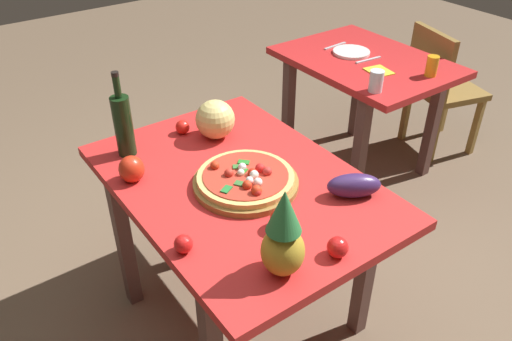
{
  "coord_description": "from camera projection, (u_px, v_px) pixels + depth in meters",
  "views": [
    {
      "loc": [
        1.34,
        -0.89,
        1.9
      ],
      "look_at": [
        0.04,
        0.05,
        0.81
      ],
      "focal_mm": 35.89,
      "sensor_mm": 36.0,
      "label": 1
    }
  ],
  "objects": [
    {
      "name": "ground_plane",
      "position": [
        242.0,
        312.0,
        2.4
      ],
      "size": [
        10.0,
        10.0,
        0.0
      ],
      "primitive_type": "plane",
      "color": "brown"
    },
    {
      "name": "display_table",
      "position": [
        240.0,
        200.0,
        2.02
      ],
      "size": [
        1.2,
        0.84,
        0.76
      ],
      "color": "brown",
      "rests_on": "ground_plane"
    },
    {
      "name": "background_table",
      "position": [
        364.0,
        78.0,
        3.06
      ],
      "size": [
        0.99,
        0.73,
        0.76
      ],
      "color": "brown",
      "rests_on": "ground_plane"
    },
    {
      "name": "dining_chair",
      "position": [
        439.0,
        84.0,
        3.35
      ],
      "size": [
        0.49,
        0.49,
        0.85
      ],
      "rotation": [
        0.0,
        0.0,
        2.87
      ],
      "color": "olive",
      "rests_on": "ground_plane"
    },
    {
      "name": "pizza_board",
      "position": [
        245.0,
        183.0,
        1.93
      ],
      "size": [
        0.4,
        0.4,
        0.02
      ],
      "primitive_type": "cylinder",
      "color": "olive",
      "rests_on": "display_table"
    },
    {
      "name": "pizza",
      "position": [
        246.0,
        177.0,
        1.91
      ],
      "size": [
        0.37,
        0.37,
        0.06
      ],
      "color": "#E4B864",
      "rests_on": "pizza_board"
    },
    {
      "name": "wine_bottle",
      "position": [
        123.0,
        124.0,
        2.05
      ],
      "size": [
        0.08,
        0.08,
        0.36
      ],
      "color": "black",
      "rests_on": "display_table"
    },
    {
      "name": "pineapple_left",
      "position": [
        283.0,
        237.0,
        1.49
      ],
      "size": [
        0.13,
        0.13,
        0.31
      ],
      "color": "#B28F29",
      "rests_on": "display_table"
    },
    {
      "name": "melon",
      "position": [
        215.0,
        119.0,
        2.2
      ],
      "size": [
        0.17,
        0.17,
        0.17
      ],
      "primitive_type": "sphere",
      "color": "#DCCA76",
      "rests_on": "display_table"
    },
    {
      "name": "bell_pepper",
      "position": [
        132.0,
        169.0,
        1.94
      ],
      "size": [
        0.1,
        0.1,
        0.11
      ],
      "primitive_type": "ellipsoid",
      "color": "red",
      "rests_on": "display_table"
    },
    {
      "name": "eggplant",
      "position": [
        354.0,
        186.0,
        1.86
      ],
      "size": [
        0.18,
        0.22,
        0.09
      ],
      "primitive_type": "ellipsoid",
      "rotation": [
        0.0,
        0.0,
        1.03
      ],
      "color": "#3B2457",
      "rests_on": "display_table"
    },
    {
      "name": "tomato_near_board",
      "position": [
        338.0,
        247.0,
        1.61
      ],
      "size": [
        0.07,
        0.07,
        0.07
      ],
      "primitive_type": "sphere",
      "color": "red",
      "rests_on": "display_table"
    },
    {
      "name": "tomato_beside_pepper",
      "position": [
        281.0,
        219.0,
        1.71
      ],
      "size": [
        0.08,
        0.08,
        0.08
      ],
      "primitive_type": "sphere",
      "color": "red",
      "rests_on": "display_table"
    },
    {
      "name": "tomato_at_corner",
      "position": [
        183.0,
        244.0,
        1.62
      ],
      "size": [
        0.06,
        0.06,
        0.06
      ],
      "primitive_type": "sphere",
      "color": "red",
      "rests_on": "display_table"
    },
    {
      "name": "tomato_by_bottle",
      "position": [
        182.0,
        127.0,
        2.25
      ],
      "size": [
        0.06,
        0.06,
        0.06
      ],
      "primitive_type": "sphere",
      "color": "red",
      "rests_on": "display_table"
    },
    {
      "name": "drinking_glass_juice",
      "position": [
        432.0,
        66.0,
        2.75
      ],
      "size": [
        0.06,
        0.06,
        0.11
      ],
      "primitive_type": "cylinder",
      "color": "orange",
      "rests_on": "background_table"
    },
    {
      "name": "drinking_glass_water",
      "position": [
        376.0,
        81.0,
        2.59
      ],
      "size": [
        0.07,
        0.07,
        0.11
      ],
      "primitive_type": "cylinder",
      "color": "silver",
      "rests_on": "background_table"
    },
    {
      "name": "dinner_plate",
      "position": [
        351.0,
        52.0,
        3.05
      ],
      "size": [
        0.22,
        0.22,
        0.02
      ],
      "primitive_type": "cylinder",
      "color": "white",
      "rests_on": "background_table"
    },
    {
      "name": "fork_utensil",
      "position": [
        335.0,
        46.0,
        3.15
      ],
      "size": [
        0.03,
        0.18,
        0.01
      ],
      "primitive_type": "cube",
      "rotation": [
        0.0,
        0.0,
        0.07
      ],
      "color": "silver",
      "rests_on": "background_table"
    },
    {
      "name": "knife_utensil",
      "position": [
        368.0,
        60.0,
        2.96
      ],
      "size": [
        0.03,
        0.18,
        0.01
      ],
      "primitive_type": "cube",
      "rotation": [
        0.0,
        0.0,
        -0.09
      ],
      "color": "silver",
      "rests_on": "background_table"
    },
    {
      "name": "napkin_folded",
      "position": [
        379.0,
        71.0,
        2.83
      ],
      "size": [
        0.16,
        0.14,
        0.01
      ],
      "primitive_type": "cube",
      "rotation": [
        0.0,
        0.0,
        -0.17
      ],
      "color": "yellow",
      "rests_on": "background_table"
    }
  ]
}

